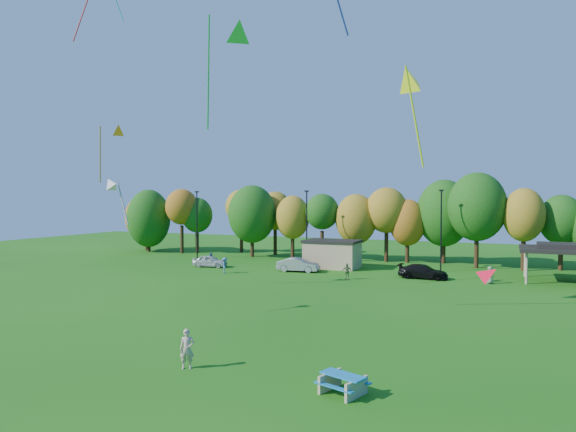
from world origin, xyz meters
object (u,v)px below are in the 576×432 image
at_px(picnic_table, 343,382).
at_px(kite_flyer, 187,349).
at_px(car_a, 210,261).
at_px(car_b, 298,265).
at_px(car_c, 300,264).
at_px(car_d, 423,272).

relative_size(picnic_table, kite_flyer, 1.20).
bearing_deg(car_a, kite_flyer, -158.13).
height_order(car_b, car_c, car_b).
distance_m(picnic_table, car_c, 36.35).
relative_size(car_c, car_d, 0.99).
height_order(kite_flyer, car_c, kite_flyer).
xyz_separation_m(picnic_table, car_c, (-15.36, 32.94, 0.20)).
distance_m(car_b, car_c, 1.00).
bearing_deg(car_c, car_d, -77.18).
bearing_deg(car_b, car_c, 2.28).
xyz_separation_m(car_c, car_d, (13.61, -0.40, 0.04)).
height_order(picnic_table, car_d, car_d).
relative_size(picnic_table, car_c, 0.47).
xyz_separation_m(kite_flyer, car_d, (6.02, 32.50, -0.23)).
distance_m(car_b, car_d, 13.44).
bearing_deg(picnic_table, car_a, 148.33).
bearing_deg(kite_flyer, picnic_table, -29.68).
distance_m(car_c, car_d, 13.62).
bearing_deg(car_b, picnic_table, -163.18).
distance_m(kite_flyer, car_d, 33.05).
height_order(car_c, car_d, car_d).
bearing_deg(car_a, car_b, -95.72).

